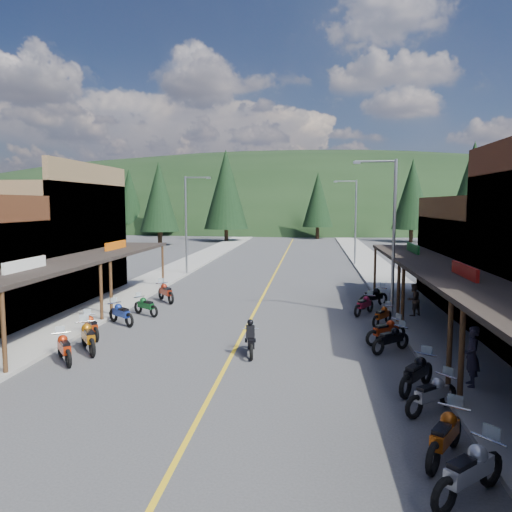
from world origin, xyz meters
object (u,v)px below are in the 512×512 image
(pine_4, at_px, (412,194))
(pine_5, at_px, (495,191))
(bike_west_10, at_px, (121,312))
(bike_east_10, at_px, (382,314))
(bike_west_9, at_px, (91,326))
(bike_east_7, at_px, (417,372))
(bike_east_6, at_px, (432,393))
(pine_0, at_px, (53,200))
(bike_east_8, at_px, (391,338))
(pine_2, at_px, (226,189))
(pedestrian_east_a, at_px, (472,356))
(bike_west_12, at_px, (166,291))
(pine_10, at_px, (159,197))
(bike_east_12, at_px, (373,296))
(streetlight_3, at_px, (354,218))
(pine_9, at_px, (489,199))
(bike_west_7, at_px, (64,347))
(bike_east_5, at_px, (445,434))
(pine_8, at_px, (101,202))
(bike_east_11, at_px, (364,304))
(pine_7, at_px, (129,196))
(pine_11, at_px, (473,191))
(bike_east_4, at_px, (469,469))
(pine_3, at_px, (318,200))
(bike_east_9, at_px, (386,330))
(shop_east_3, at_px, (506,263))
(pedestrian_east_b, at_px, (413,300))
(rider_on_bike, at_px, (251,340))
(pine_1, at_px, (160,196))
(streetlight_1, at_px, (188,221))
(bike_west_8, at_px, (88,336))
(bike_west_11, at_px, (146,305))
(shop_west_3, at_px, (36,241))

(pine_4, bearing_deg, pine_5, 36.87)
(bike_west_10, xyz_separation_m, bike_east_10, (12.49, 1.25, -0.07))
(bike_west_9, bearing_deg, bike_east_7, -59.36)
(bike_west_9, xyz_separation_m, bike_east_6, (12.79, -6.35, 0.01))
(pine_0, height_order, bike_east_8, pine_0)
(pine_2, xyz_separation_m, pedestrian_east_a, (18.01, -59.76, -6.89))
(pine_2, relative_size, bike_west_12, 6.15)
(pine_10, distance_m, bike_west_9, 49.07)
(bike_east_12, bearing_deg, streetlight_3, 135.89)
(pine_9, distance_m, bike_west_7, 54.82)
(bike_east_8, bearing_deg, bike_east_7, -39.11)
(bike_east_5, xyz_separation_m, bike_east_10, (0.36, 12.77, -0.11))
(pine_8, bearing_deg, bike_east_11, -48.36)
(pine_7, bearing_deg, bike_east_10, -61.07)
(pine_0, distance_m, bike_east_7, 79.22)
(pine_11, height_order, bike_east_4, pine_11)
(pine_3, relative_size, pine_10, 0.95)
(pine_2, distance_m, bike_east_5, 66.66)
(bike_east_9, xyz_separation_m, pedestrian_east_a, (1.88, -5.03, 0.51))
(bike_east_5, bearing_deg, bike_west_12, 154.90)
(bike_east_7, bearing_deg, shop_east_3, 95.53)
(pine_9, bearing_deg, pine_11, -119.74)
(pine_7, xyz_separation_m, pedestrian_east_a, (40.01, -77.76, -6.13))
(pine_9, relative_size, bike_east_9, 5.23)
(pine_5, relative_size, pine_10, 1.21)
(bike_east_11, xyz_separation_m, pedestrian_east_b, (2.39, -0.58, 0.39))
(pine_0, distance_m, pine_2, 30.30)
(pine_4, relative_size, bike_east_12, 5.47)
(pine_8, distance_m, rider_on_bike, 45.38)
(pine_5, relative_size, pine_9, 1.30)
(pine_7, xyz_separation_m, pine_9, (56.00, -31.00, -0.86))
(streetlight_3, height_order, bike_east_12, streetlight_3)
(pine_4, height_order, bike_east_6, pine_4)
(pine_3, height_order, pine_11, pine_11)
(bike_west_10, bearing_deg, bike_east_4, -97.77)
(pedestrian_east_a, bearing_deg, pine_11, 166.83)
(bike_west_9, relative_size, rider_on_bike, 1.00)
(bike_east_7, bearing_deg, bike_east_8, 126.93)
(pine_1, height_order, pine_11, pine_1)
(pine_1, distance_m, bike_east_7, 78.41)
(pine_5, bearing_deg, streetlight_3, -122.78)
(streetlight_1, relative_size, pine_0, 0.73)
(bike_east_6, bearing_deg, pine_4, 130.24)
(pine_10, distance_m, bike_east_12, 46.77)
(pedestrian_east_a, bearing_deg, pine_3, -173.00)
(pine_5, bearing_deg, bike_east_6, -110.06)
(bike_west_8, relative_size, pedestrian_east_a, 1.21)
(bike_west_11, xyz_separation_m, bike_east_8, (11.69, -5.21, 0.02))
(bike_east_10, height_order, rider_on_bike, rider_on_bike)
(shop_west_3, xyz_separation_m, pine_11, (33.78, 26.70, 3.67))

